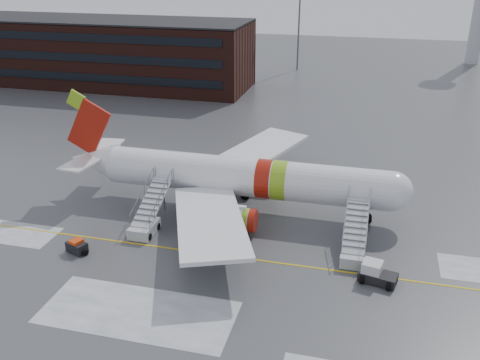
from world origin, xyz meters
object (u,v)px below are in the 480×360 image
(airstair_aft, at_px, (147,220))
(pushback_tug, at_px, (376,273))
(airliner, at_px, (236,177))
(baggage_tractor, at_px, (77,247))
(airstair_fwd, at_px, (354,245))

(airstair_aft, xyz_separation_m, pushback_tug, (20.71, -3.39, -0.34))
(airliner, xyz_separation_m, airstair_aft, (-6.76, -6.54, -2.35))
(airstair_aft, xyz_separation_m, baggage_tractor, (-4.30, -5.20, -0.56))
(airstair_aft, bearing_deg, baggage_tractor, -129.60)
(airliner, relative_size, airstair_aft, 4.55)
(baggage_tractor, bearing_deg, airstair_fwd, 12.68)
(airliner, height_order, airstair_fwd, airliner)
(airliner, height_order, pushback_tug, airliner)
(airliner, bearing_deg, pushback_tug, -35.43)
(airstair_fwd, height_order, airstair_aft, same)
(airstair_aft, height_order, pushback_tug, airstair_aft)
(airliner, xyz_separation_m, pushback_tug, (13.95, -9.93, -2.69))
(airstair_fwd, bearing_deg, pushback_tug, -60.61)
(airliner, distance_m, airstair_aft, 9.69)
(pushback_tug, distance_m, baggage_tractor, 25.07)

